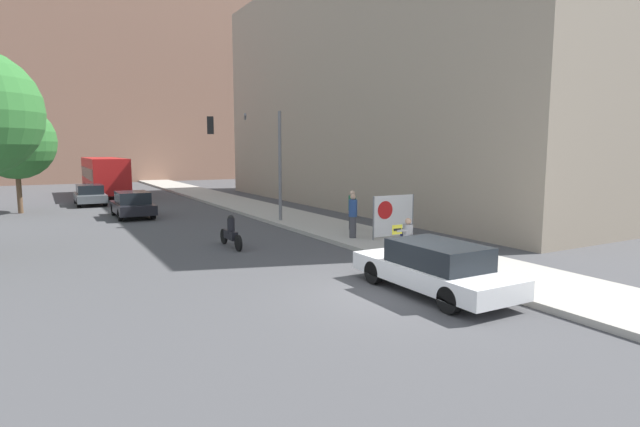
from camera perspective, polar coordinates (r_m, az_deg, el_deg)
ground_plane at (r=13.12m, az=8.09°, el=-9.19°), size 160.00×160.00×0.00m
sidewalk_curb at (r=27.78m, az=-4.32°, el=-0.21°), size 3.38×90.00×0.17m
building_backdrop_far at (r=67.53m, az=-25.03°, el=14.33°), size 52.00×12.00×25.50m
building_backdrop_right at (r=34.48m, az=7.68°, el=13.93°), size 10.00×32.00×15.45m
seated_protester at (r=17.39m, az=10.13°, el=-2.37°), size 0.94×0.77×1.21m
jogger_on_sidewalk at (r=20.12m, az=3.78°, el=-0.22°), size 0.34×0.34×1.78m
pedestrian_behind at (r=22.25m, az=3.70°, el=0.45°), size 0.34×0.34×1.74m
protest_banner at (r=20.21m, az=8.37°, el=-0.22°), size 2.03×0.06×1.73m
traffic_light_pole at (r=25.01m, az=-7.64°, el=7.65°), size 3.41×3.17×5.43m
parked_car_curbside at (r=13.29m, az=12.92°, el=-6.03°), size 1.83×4.76×1.35m
car_on_road_nearest at (r=29.38m, az=-20.63°, el=0.98°), size 1.87×4.24×1.42m
car_on_road_midblock at (r=37.14m, az=-24.81°, el=1.97°), size 1.81×4.40×1.37m
city_bus_on_road at (r=43.33m, az=-23.43°, el=4.13°), size 2.54×10.61×3.05m
motorcycle_on_road at (r=19.30m, az=-10.15°, el=-2.26°), size 0.28×2.25×1.26m
street_tree_midblock at (r=33.98m, az=-31.46°, el=7.02°), size 4.36×4.36×6.36m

